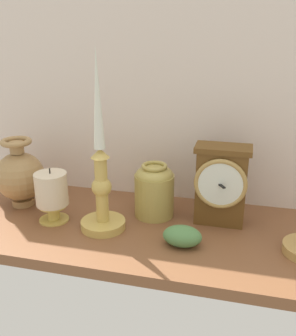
{
  "coord_description": "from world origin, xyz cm",
  "views": [
    {
      "loc": [
        16.54,
        -74.42,
        42.11
      ],
      "look_at": [
        -2.37,
        0.0,
        14.0
      ],
      "focal_mm": 41.44,
      "sensor_mm": 36.0,
      "label": 1
    }
  ],
  "objects": [
    {
      "name": "brass_vase_bulbous",
      "position": [
        -35.64,
        3.54,
        7.87
      ],
      "size": [
        11.95,
        11.95,
        17.03
      ],
      "color": "#A37D4C",
      "rests_on": "ground_plane"
    },
    {
      "name": "pillar_candle_front",
      "position": [
        -24.18,
        -2.27,
        6.75
      ],
      "size": [
        7.29,
        7.29,
        12.76
      ],
      "color": "#CFB452",
      "rests_on": "ground_plane"
    },
    {
      "name": "ground_plane",
      "position": [
        0.0,
        0.0,
        -1.2
      ],
      "size": [
        100.0,
        36.0,
        2.4
      ],
      "primitive_type": "cube",
      "color": "brown"
    },
    {
      "name": "back_wall",
      "position": [
        0.0,
        18.5,
        32.5
      ],
      "size": [
        120.0,
        2.0,
        65.0
      ],
      "primitive_type": "cube",
      "color": "silver",
      "rests_on": "ground_plane"
    },
    {
      "name": "candlestick_tall_left",
      "position": [
        -11.9,
        -2.88,
        11.34
      ],
      "size": [
        9.88,
        9.88,
        38.97
      ],
      "color": "tan",
      "rests_on": "ground_plane"
    },
    {
      "name": "ivy_sprig",
      "position": [
        6.29,
        -5.8,
        2.11
      ],
      "size": [
        8.0,
        5.6,
        4.22
      ],
      "color": "#4F7F46",
      "rests_on": "ground_plane"
    },
    {
      "name": "brass_vase_jar",
      "position": [
        -2.43,
        6.14,
        6.61
      ],
      "size": [
        9.22,
        9.22,
        12.72
      ],
      "color": "#AD9A4B",
      "rests_on": "ground_plane"
    },
    {
      "name": "mantel_clock",
      "position": [
        12.72,
        6.22,
        9.32
      ],
      "size": [
        12.14,
        8.85,
        18.02
      ],
      "color": "brown",
      "rests_on": "ground_plane"
    }
  ]
}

